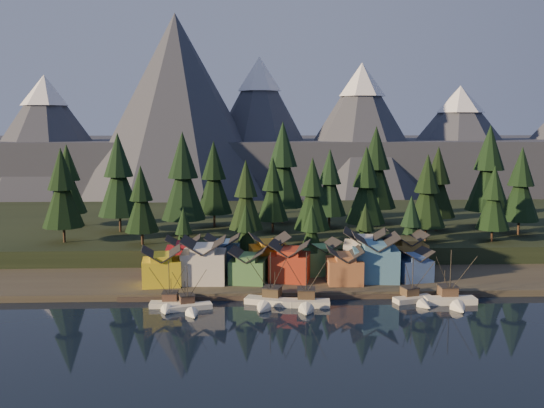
{
  "coord_description": "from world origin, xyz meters",
  "views": [
    {
      "loc": [
        -11.77,
        -114.02,
        38.49
      ],
      "look_at": [
        -5.7,
        30.0,
        19.27
      ],
      "focal_mm": 40.0,
      "sensor_mm": 36.0,
      "label": 1
    }
  ],
  "objects_px": {
    "boat_0": "(169,298)",
    "boat_1": "(189,302)",
    "boat_3": "(306,296)",
    "boat_6": "(453,294)",
    "boat_2": "(268,295)",
    "house_back_0": "(183,254)",
    "house_front_0": "(162,265)",
    "house_front_1": "(204,259)",
    "house_back_1": "(222,253)",
    "boat_5": "(416,293)"
  },
  "relations": [
    {
      "from": "house_front_1",
      "to": "house_back_1",
      "type": "bearing_deg",
      "value": 66.94
    },
    {
      "from": "boat_1",
      "to": "house_front_1",
      "type": "distance_m",
      "value": 18.45
    },
    {
      "from": "boat_1",
      "to": "boat_6",
      "type": "height_order",
      "value": "boat_6"
    },
    {
      "from": "house_front_1",
      "to": "boat_3",
      "type": "bearing_deg",
      "value": -34.44
    },
    {
      "from": "house_front_1",
      "to": "house_back_0",
      "type": "distance_m",
      "value": 10.35
    },
    {
      "from": "boat_3",
      "to": "house_back_1",
      "type": "bearing_deg",
      "value": 131.72
    },
    {
      "from": "boat_2",
      "to": "house_front_0",
      "type": "height_order",
      "value": "boat_2"
    },
    {
      "from": "boat_3",
      "to": "boat_6",
      "type": "relative_size",
      "value": 1.0
    },
    {
      "from": "boat_3",
      "to": "house_front_0",
      "type": "xyz_separation_m",
      "value": [
        -32.08,
        14.27,
        3.52
      ]
    },
    {
      "from": "boat_2",
      "to": "house_front_0",
      "type": "bearing_deg",
      "value": 171.26
    },
    {
      "from": "boat_1",
      "to": "house_back_1",
      "type": "xyz_separation_m",
      "value": [
        5.86,
        26.29,
        4.58
      ]
    },
    {
      "from": "boat_0",
      "to": "house_front_0",
      "type": "relative_size",
      "value": 1.13
    },
    {
      "from": "house_front_0",
      "to": "house_back_1",
      "type": "distance_m",
      "value": 17.33
    },
    {
      "from": "boat_6",
      "to": "house_back_1",
      "type": "xyz_separation_m",
      "value": [
        -49.95,
        24.49,
        3.97
      ]
    },
    {
      "from": "boat_3",
      "to": "boat_0",
      "type": "bearing_deg",
      "value": -176.28
    },
    {
      "from": "boat_0",
      "to": "house_back_0",
      "type": "distance_m",
      "value": 24.6
    },
    {
      "from": "boat_1",
      "to": "house_front_1",
      "type": "bearing_deg",
      "value": 68.23
    },
    {
      "from": "boat_1",
      "to": "house_front_0",
      "type": "bearing_deg",
      "value": 100.71
    },
    {
      "from": "boat_6",
      "to": "house_front_1",
      "type": "height_order",
      "value": "house_front_1"
    },
    {
      "from": "boat_3",
      "to": "house_front_1",
      "type": "height_order",
      "value": "house_front_1"
    },
    {
      "from": "house_back_1",
      "to": "boat_0",
      "type": "bearing_deg",
      "value": -110.44
    },
    {
      "from": "house_front_0",
      "to": "boat_2",
      "type": "bearing_deg",
      "value": -34.37
    },
    {
      "from": "house_back_0",
      "to": "house_back_1",
      "type": "bearing_deg",
      "value": -2.73
    },
    {
      "from": "boat_2",
      "to": "boat_6",
      "type": "bearing_deg",
      "value": 16.88
    },
    {
      "from": "boat_3",
      "to": "boat_6",
      "type": "xyz_separation_m",
      "value": [
        31.44,
        0.55,
        -0.07
      ]
    },
    {
      "from": "boat_2",
      "to": "boat_3",
      "type": "xyz_separation_m",
      "value": [
        7.98,
        -1.78,
        0.17
      ]
    },
    {
      "from": "boat_0",
      "to": "boat_1",
      "type": "relative_size",
      "value": 1.0
    },
    {
      "from": "boat_1",
      "to": "boat_2",
      "type": "xyz_separation_m",
      "value": [
        16.4,
        3.02,
        0.51
      ]
    },
    {
      "from": "boat_3",
      "to": "boat_1",
      "type": "bearing_deg",
      "value": -171.81
    },
    {
      "from": "boat_2",
      "to": "house_back_0",
      "type": "relative_size",
      "value": 1.36
    },
    {
      "from": "boat_1",
      "to": "boat_2",
      "type": "relative_size",
      "value": 0.87
    },
    {
      "from": "boat_6",
      "to": "house_front_1",
      "type": "relative_size",
      "value": 1.24
    },
    {
      "from": "boat_2",
      "to": "house_back_1",
      "type": "relative_size",
      "value": 1.33
    },
    {
      "from": "boat_2",
      "to": "boat_1",
      "type": "bearing_deg",
      "value": -150.89
    },
    {
      "from": "boat_5",
      "to": "house_back_1",
      "type": "xyz_separation_m",
      "value": [
        -42.54,
        22.71,
        4.3
      ]
    },
    {
      "from": "boat_2",
      "to": "house_front_0",
      "type": "relative_size",
      "value": 1.3
    },
    {
      "from": "boat_0",
      "to": "boat_5",
      "type": "xyz_separation_m",
      "value": [
        52.9,
        1.56,
        -0.04
      ]
    },
    {
      "from": "house_front_1",
      "to": "boat_1",
      "type": "bearing_deg",
      "value": -94.48
    },
    {
      "from": "boat_0",
      "to": "house_back_1",
      "type": "height_order",
      "value": "house_back_1"
    },
    {
      "from": "house_back_0",
      "to": "house_back_1",
      "type": "xyz_separation_m",
      "value": [
        9.66,
        0.04,
        0.12
      ]
    },
    {
      "from": "boat_0",
      "to": "house_back_0",
      "type": "bearing_deg",
      "value": 89.01
    },
    {
      "from": "boat_3",
      "to": "house_back_0",
      "type": "xyz_separation_m",
      "value": [
        -28.17,
        25.01,
        3.77
      ]
    },
    {
      "from": "boat_6",
      "to": "boat_3",
      "type": "bearing_deg",
      "value": -179.89
    },
    {
      "from": "boat_2",
      "to": "boat_5",
      "type": "bearing_deg",
      "value": 19.67
    },
    {
      "from": "boat_2",
      "to": "house_back_0",
      "type": "height_order",
      "value": "boat_2"
    },
    {
      "from": "boat_0",
      "to": "boat_5",
      "type": "height_order",
      "value": "boat_5"
    },
    {
      "from": "house_front_1",
      "to": "house_back_1",
      "type": "distance_m",
      "value": 9.56
    },
    {
      "from": "boat_0",
      "to": "boat_3",
      "type": "xyz_separation_m",
      "value": [
        28.87,
        -0.77,
        0.36
      ]
    },
    {
      "from": "boat_5",
      "to": "house_front_0",
      "type": "xyz_separation_m",
      "value": [
        -56.11,
        11.93,
        3.93
      ]
    },
    {
      "from": "house_back_1",
      "to": "house_front_1",
      "type": "bearing_deg",
      "value": -112.0
    }
  ]
}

